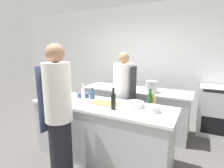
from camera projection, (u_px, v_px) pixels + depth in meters
The scene contains 20 objects.
ground_plane at pixel (102, 157), 2.84m from camera, with size 16.00×16.00×0.00m, color #4C4947.
wall_back at pixel (144, 62), 4.42m from camera, with size 8.00×0.06×2.80m.
prep_counter at pixel (102, 131), 2.75m from camera, with size 2.21×0.73×0.90m.
pass_counter at pixel (134, 109), 3.76m from camera, with size 2.26×0.69×0.90m.
oven_range at pixel (219, 111), 3.51m from camera, with size 0.78×0.61×0.99m.
chef_at_prep_near at pixel (59, 114), 2.22m from camera, with size 0.37×0.35×1.79m.
chef_at_stove at pixel (123, 98), 3.23m from camera, with size 0.38×0.37×1.67m.
bottle_olive_oil at pixel (65, 93), 2.99m from camera, with size 0.07×0.07×0.23m.
bottle_vinegar at pixel (153, 101), 2.53m from camera, with size 0.06×0.06×0.21m.
bottle_wine at pixel (92, 95), 2.93m from camera, with size 0.08×0.08×0.19m.
bottle_cooking_oil at pixel (83, 94), 2.85m from camera, with size 0.06×0.06×0.27m.
bottle_sauce at pixel (113, 101), 2.41m from camera, with size 0.07×0.07×0.31m.
bottle_water at pixel (150, 100), 2.48m from camera, with size 0.07×0.07×0.28m.
bowl_mixing_large at pixel (83, 95), 3.05m from camera, with size 0.20×0.20×0.08m.
bowl_prep_small at pixel (72, 102), 2.69m from camera, with size 0.20×0.20×0.05m.
bowl_ceramic_blue at pixel (153, 109), 2.33m from camera, with size 0.20×0.20×0.08m.
bowl_wooden_salad at pixel (135, 104), 2.53m from camera, with size 0.27×0.27×0.07m.
cup at pixel (69, 97), 2.89m from camera, with size 0.09×0.09×0.08m.
cutting_board at pixel (105, 103), 2.68m from camera, with size 0.40×0.25×0.01m.
stockpot at pixel (152, 87), 3.37m from camera, with size 0.23×0.23×0.22m.
Camera 1 is at (1.32, -2.19, 1.71)m, focal length 28.00 mm.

